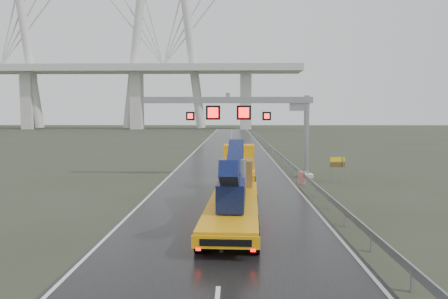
{
  "coord_description": "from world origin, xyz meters",
  "views": [
    {
      "loc": [
        0.47,
        -20.41,
        5.58
      ],
      "look_at": [
        -0.15,
        8.79,
        3.2
      ],
      "focal_mm": 35.0,
      "sensor_mm": 36.0,
      "label": 1
    }
  ],
  "objects_px": {
    "heavy_haul_truck": "(236,181)",
    "striped_barrier": "(302,178)",
    "exit_sign_pair": "(337,164)",
    "sign_gantry": "(252,114)"
  },
  "relations": [
    {
      "from": "sign_gantry",
      "to": "heavy_haul_truck",
      "type": "xyz_separation_m",
      "value": [
        -1.46,
        -12.36,
        -4.06
      ]
    },
    {
      "from": "heavy_haul_truck",
      "to": "exit_sign_pair",
      "type": "height_order",
      "value": "heavy_haul_truck"
    },
    {
      "from": "striped_barrier",
      "to": "exit_sign_pair",
      "type": "bearing_deg",
      "value": 37.16
    },
    {
      "from": "heavy_haul_truck",
      "to": "striped_barrier",
      "type": "xyz_separation_m",
      "value": [
        5.36,
        8.7,
        -1.07
      ]
    },
    {
      "from": "exit_sign_pair",
      "to": "sign_gantry",
      "type": "bearing_deg",
      "value": 148.49
    },
    {
      "from": "exit_sign_pair",
      "to": "striped_barrier",
      "type": "bearing_deg",
      "value": -175.32
    },
    {
      "from": "striped_barrier",
      "to": "heavy_haul_truck",
      "type": "bearing_deg",
      "value": -96.97
    },
    {
      "from": "striped_barrier",
      "to": "sign_gantry",
      "type": "bearing_deg",
      "value": 161.44
    },
    {
      "from": "sign_gantry",
      "to": "striped_barrier",
      "type": "height_order",
      "value": "sign_gantry"
    },
    {
      "from": "heavy_haul_truck",
      "to": "striped_barrier",
      "type": "relative_size",
      "value": 17.71
    }
  ]
}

